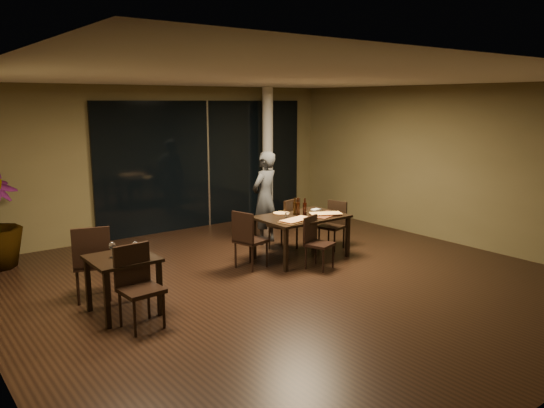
{
  "coord_description": "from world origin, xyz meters",
  "views": [
    {
      "loc": [
        -4.78,
        -5.99,
        2.69
      ],
      "look_at": [
        0.31,
        0.72,
        1.05
      ],
      "focal_mm": 35.0,
      "sensor_mm": 36.0,
      "label": 1
    }
  ],
  "objects_px": {
    "chair_main_left": "(248,237)",
    "bottle_b": "(305,207)",
    "main_table": "(301,220)",
    "chair_side_far": "(92,259)",
    "chair_side_near": "(137,282)",
    "bottle_a": "(298,207)",
    "chair_main_right": "(334,222)",
    "bottle_c": "(295,206)",
    "diner": "(265,198)",
    "chair_main_far": "(287,221)",
    "chair_main_near": "(316,239)",
    "side_table": "(122,267)"
  },
  "relations": [
    {
      "from": "side_table",
      "to": "chair_side_near",
      "type": "bearing_deg",
      "value": -90.76
    },
    {
      "from": "chair_main_near",
      "to": "chair_side_near",
      "type": "relative_size",
      "value": 0.86
    },
    {
      "from": "chair_main_near",
      "to": "diner",
      "type": "xyz_separation_m",
      "value": [
        0.25,
        1.74,
        0.41
      ]
    },
    {
      "from": "chair_main_right",
      "to": "bottle_c",
      "type": "xyz_separation_m",
      "value": [
        -0.94,
        0.0,
        0.41
      ]
    },
    {
      "from": "diner",
      "to": "bottle_c",
      "type": "xyz_separation_m",
      "value": [
        -0.12,
        -1.04,
        0.02
      ]
    },
    {
      "from": "chair_main_right",
      "to": "bottle_b",
      "type": "distance_m",
      "value": 0.94
    },
    {
      "from": "side_table",
      "to": "chair_main_left",
      "type": "distance_m",
      "value": 2.38
    },
    {
      "from": "chair_side_near",
      "to": "diner",
      "type": "relative_size",
      "value": 0.56
    },
    {
      "from": "chair_main_right",
      "to": "bottle_a",
      "type": "distance_m",
      "value": 1.06
    },
    {
      "from": "bottle_a",
      "to": "chair_side_near",
      "type": "bearing_deg",
      "value": -163.25
    },
    {
      "from": "chair_main_right",
      "to": "diner",
      "type": "distance_m",
      "value": 1.39
    },
    {
      "from": "side_table",
      "to": "chair_side_far",
      "type": "bearing_deg",
      "value": 104.25
    },
    {
      "from": "chair_main_far",
      "to": "bottle_a",
      "type": "bearing_deg",
      "value": 58.31
    },
    {
      "from": "side_table",
      "to": "chair_main_near",
      "type": "height_order",
      "value": "chair_main_near"
    },
    {
      "from": "side_table",
      "to": "chair_main_right",
      "type": "height_order",
      "value": "chair_main_right"
    },
    {
      "from": "main_table",
      "to": "bottle_c",
      "type": "height_order",
      "value": "bottle_c"
    },
    {
      "from": "chair_side_near",
      "to": "bottle_b",
      "type": "distance_m",
      "value": 3.63
    },
    {
      "from": "side_table",
      "to": "chair_main_right",
      "type": "relative_size",
      "value": 0.92
    },
    {
      "from": "chair_main_right",
      "to": "bottle_a",
      "type": "bearing_deg",
      "value": -98.83
    },
    {
      "from": "bottle_c",
      "to": "chair_side_near",
      "type": "bearing_deg",
      "value": -161.71
    },
    {
      "from": "chair_main_far",
      "to": "bottle_c",
      "type": "height_order",
      "value": "bottle_c"
    },
    {
      "from": "chair_side_near",
      "to": "diner",
      "type": "distance_m",
      "value": 4.11
    },
    {
      "from": "main_table",
      "to": "diner",
      "type": "relative_size",
      "value": 0.85
    },
    {
      "from": "chair_main_left",
      "to": "bottle_c",
      "type": "bearing_deg",
      "value": -99.12
    },
    {
      "from": "main_table",
      "to": "chair_main_near",
      "type": "distance_m",
      "value": 0.62
    },
    {
      "from": "chair_main_right",
      "to": "chair_side_near",
      "type": "bearing_deg",
      "value": -90.45
    },
    {
      "from": "side_table",
      "to": "chair_main_near",
      "type": "xyz_separation_m",
      "value": [
        3.23,
        -0.06,
        -0.15
      ]
    },
    {
      "from": "chair_side_far",
      "to": "chair_side_near",
      "type": "relative_size",
      "value": 1.06
    },
    {
      "from": "chair_main_left",
      "to": "bottle_b",
      "type": "bearing_deg",
      "value": -106.5
    },
    {
      "from": "main_table",
      "to": "chair_side_far",
      "type": "relative_size",
      "value": 1.42
    },
    {
      "from": "chair_main_near",
      "to": "chair_main_far",
      "type": "bearing_deg",
      "value": 57.31
    },
    {
      "from": "chair_main_far",
      "to": "bottle_c",
      "type": "relative_size",
      "value": 3.2
    },
    {
      "from": "bottle_b",
      "to": "chair_side_far",
      "type": "bearing_deg",
      "value": 177.4
    },
    {
      "from": "chair_main_near",
      "to": "chair_main_right",
      "type": "bearing_deg",
      "value": 14.97
    },
    {
      "from": "main_table",
      "to": "side_table",
      "type": "relative_size",
      "value": 1.88
    },
    {
      "from": "chair_main_near",
      "to": "chair_main_left",
      "type": "xyz_separation_m",
      "value": [
        -0.92,
        0.62,
        0.06
      ]
    },
    {
      "from": "diner",
      "to": "bottle_a",
      "type": "relative_size",
      "value": 5.58
    },
    {
      "from": "chair_main_left",
      "to": "diner",
      "type": "xyz_separation_m",
      "value": [
        1.17,
        1.12,
        0.35
      ]
    },
    {
      "from": "chair_main_right",
      "to": "chair_main_far",
      "type": "bearing_deg",
      "value": -132.22
    },
    {
      "from": "chair_side_near",
      "to": "bottle_c",
      "type": "height_order",
      "value": "bottle_c"
    },
    {
      "from": "main_table",
      "to": "bottle_b",
      "type": "height_order",
      "value": "bottle_b"
    },
    {
      "from": "main_table",
      "to": "side_table",
      "type": "bearing_deg",
      "value": -171.63
    },
    {
      "from": "chair_main_near",
      "to": "chair_main_left",
      "type": "relative_size",
      "value": 0.89
    },
    {
      "from": "bottle_b",
      "to": "bottle_c",
      "type": "xyz_separation_m",
      "value": [
        -0.11,
        0.14,
        -0.0
      ]
    },
    {
      "from": "chair_side_near",
      "to": "chair_side_far",
      "type": "bearing_deg",
      "value": 94.4
    },
    {
      "from": "chair_main_near",
      "to": "side_table",
      "type": "bearing_deg",
      "value": 160.8
    },
    {
      "from": "bottle_a",
      "to": "bottle_b",
      "type": "relative_size",
      "value": 1.06
    },
    {
      "from": "chair_main_left",
      "to": "chair_side_near",
      "type": "xyz_separation_m",
      "value": [
        -2.32,
        -1.03,
        0.02
      ]
    },
    {
      "from": "bottle_c",
      "to": "chair_main_left",
      "type": "bearing_deg",
      "value": -175.2
    },
    {
      "from": "chair_side_near",
      "to": "bottle_a",
      "type": "height_order",
      "value": "bottle_a"
    }
  ]
}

